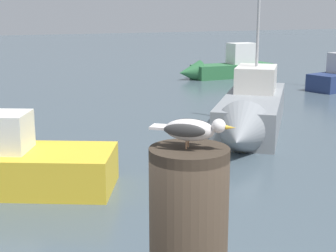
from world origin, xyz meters
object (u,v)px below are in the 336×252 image
at_px(seagull, 191,129).
at_px(channel_buoy, 177,246).
at_px(boat_green, 224,68).
at_px(boat_grey, 251,112).

height_order(seagull, channel_buoy, seagull).
distance_m(boat_green, channel_buoy, 18.23).
bearing_deg(channel_buoy, boat_grey, 51.97).
xyz_separation_m(seagull, channel_buoy, (1.27, 2.99, -2.16)).
bearing_deg(boat_grey, seagull, -123.59).
relative_size(seagull, boat_grey, 0.06).
bearing_deg(seagull, boat_green, 60.47).
height_order(boat_green, boat_grey, boat_grey).
height_order(seagull, boat_green, seagull).
distance_m(seagull, channel_buoy, 3.91).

